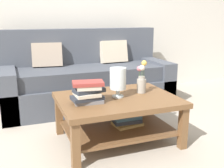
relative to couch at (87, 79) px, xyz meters
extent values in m
plane|color=#ADA393|center=(-0.01, -0.97, -0.36)|extent=(10.00, 10.00, 0.00)
cube|color=beige|center=(-0.01, 0.68, 0.99)|extent=(6.40, 0.12, 2.70)
cube|color=#474C56|center=(0.00, -0.07, -0.18)|extent=(2.29, 0.90, 0.36)
cube|color=#40444E|center=(0.00, -0.10, 0.10)|extent=(2.05, 0.74, 0.20)
cube|color=#474C56|center=(0.00, 0.28, 0.35)|extent=(2.29, 0.20, 0.70)
cube|color=#474C56|center=(-1.05, -0.07, -0.06)|extent=(0.20, 0.90, 0.60)
cube|color=#474C56|center=(1.05, -0.07, -0.06)|extent=(0.20, 0.90, 0.60)
cube|color=gray|center=(-0.52, 0.14, 0.36)|extent=(0.42, 0.23, 0.34)
cube|color=beige|center=(0.46, 0.14, 0.36)|extent=(0.41, 0.21, 0.34)
cube|color=brown|center=(-0.04, -1.25, 0.07)|extent=(1.15, 0.86, 0.05)
cube|color=brown|center=(-0.56, -1.63, -0.16)|extent=(0.07, 0.07, 0.41)
cube|color=brown|center=(0.48, -1.63, -0.16)|extent=(0.07, 0.07, 0.41)
cube|color=brown|center=(-0.56, -0.87, -0.16)|extent=(0.07, 0.07, 0.41)
cube|color=brown|center=(0.48, -0.87, -0.16)|extent=(0.07, 0.07, 0.41)
cube|color=brown|center=(-0.04, -1.25, -0.22)|extent=(1.03, 0.74, 0.02)
cube|color=tan|center=(0.07, -1.25, -0.20)|extent=(0.30, 0.23, 0.03)
cube|color=#2D333D|center=(0.07, -1.22, -0.17)|extent=(0.29, 0.21, 0.04)
cube|color=#3D6075|center=(0.07, -1.21, -0.13)|extent=(0.28, 0.20, 0.03)
cube|color=slate|center=(-0.35, -1.30, 0.11)|extent=(0.27, 0.21, 0.03)
cube|color=#2D333D|center=(-0.37, -1.32, 0.14)|extent=(0.30, 0.19, 0.03)
cube|color=beige|center=(-0.36, -1.30, 0.17)|extent=(0.22, 0.22, 0.03)
cube|color=#2D333D|center=(-0.34, -1.29, 0.21)|extent=(0.30, 0.20, 0.04)
cube|color=beige|center=(-0.35, -1.31, 0.24)|extent=(0.24, 0.21, 0.04)
cube|color=#993833|center=(-0.36, -1.32, 0.28)|extent=(0.30, 0.22, 0.03)
cylinder|color=silver|center=(-0.03, -1.24, 0.10)|extent=(0.11, 0.11, 0.02)
cylinder|color=silver|center=(-0.03, -1.24, 0.14)|extent=(0.04, 0.04, 0.07)
cylinder|color=silver|center=(-0.03, -1.24, 0.28)|extent=(0.16, 0.16, 0.21)
sphere|color=#3D6075|center=(-0.06, -1.24, 0.23)|extent=(0.04, 0.04, 0.04)
sphere|color=#993833|center=(-0.01, -1.23, 0.23)|extent=(0.05, 0.05, 0.05)
cylinder|color=#9E998E|center=(0.26, -1.18, 0.17)|extent=(0.10, 0.10, 0.14)
cylinder|color=#9E998E|center=(0.26, -1.18, 0.25)|extent=(0.07, 0.07, 0.03)
cylinder|color=#426638|center=(0.28, -1.18, 0.33)|extent=(0.01, 0.01, 0.12)
sphere|color=gold|center=(0.28, -1.18, 0.40)|extent=(0.06, 0.06, 0.06)
cylinder|color=#426638|center=(0.24, -1.16, 0.30)|extent=(0.01, 0.01, 0.06)
sphere|color=#C66B7A|center=(0.24, -1.16, 0.35)|extent=(0.06, 0.06, 0.06)
cylinder|color=#426638|center=(0.24, -1.21, 0.31)|extent=(0.01, 0.01, 0.08)
sphere|color=silver|center=(0.24, -1.21, 0.36)|extent=(0.06, 0.06, 0.06)
camera|label=1|loc=(-1.00, -3.62, 0.87)|focal=43.55mm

